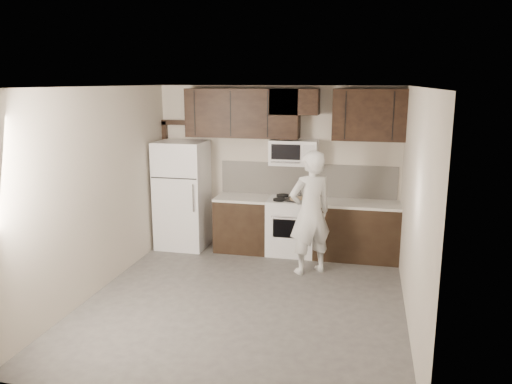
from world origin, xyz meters
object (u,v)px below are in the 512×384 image
(person, at_px, (310,213))
(stove, at_px, (291,226))
(microwave, at_px, (294,152))
(refrigerator, at_px, (182,195))

(person, bearing_deg, stove, -98.56)
(stove, bearing_deg, microwave, 90.10)
(stove, height_order, refrigerator, refrigerator)
(microwave, bearing_deg, stove, -89.90)
(microwave, height_order, person, microwave)
(microwave, height_order, refrigerator, microwave)
(stove, xyz_separation_m, person, (0.39, -0.78, 0.45))
(stove, height_order, microwave, microwave)
(stove, bearing_deg, person, -63.72)
(refrigerator, bearing_deg, stove, 1.51)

